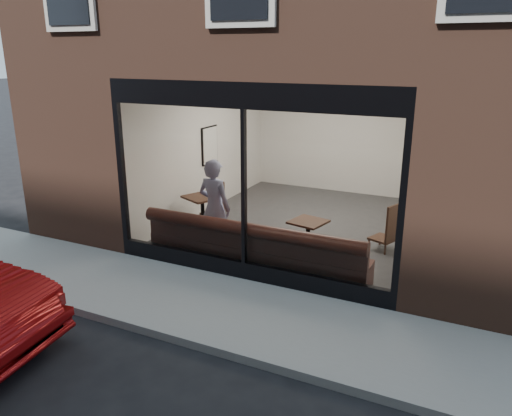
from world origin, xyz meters
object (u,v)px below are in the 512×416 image
at_px(banquette, 255,257).
at_px(cafe_table_left, 202,197).
at_px(cafe_chair_left, 212,213).
at_px(cafe_table_right, 308,222).
at_px(person, 215,208).
at_px(cafe_chair_right, 383,239).

relative_size(banquette, cafe_table_left, 6.09).
bearing_deg(cafe_chair_left, banquette, 152.87).
height_order(banquette, cafe_chair_left, banquette).
bearing_deg(cafe_table_left, cafe_table_right, -11.79).
distance_m(banquette, cafe_table_left, 2.31).
bearing_deg(cafe_chair_left, cafe_table_right, 174.59).
height_order(person, cafe_table_left, person).
relative_size(person, cafe_table_right, 3.13).
relative_size(person, cafe_chair_right, 4.24).
xyz_separation_m(person, cafe_table_left, (-0.87, 0.98, -0.16)).
bearing_deg(cafe_chair_right, cafe_chair_left, 22.89).
height_order(cafe_table_left, cafe_chair_right, cafe_table_left).
xyz_separation_m(banquette, person, (-0.98, 0.32, 0.68)).
bearing_deg(cafe_table_left, person, -48.24).
height_order(cafe_table_left, cafe_table_right, cafe_table_left).
xyz_separation_m(banquette, cafe_table_right, (0.68, 0.77, 0.52)).
height_order(cafe_table_left, cafe_chair_left, cafe_table_left).
xyz_separation_m(banquette, cafe_table_left, (-1.85, 1.29, 0.52)).
bearing_deg(cafe_table_right, cafe_table_left, 168.21).
bearing_deg(banquette, cafe_table_right, 48.45).
xyz_separation_m(cafe_chair_left, cafe_chair_right, (3.71, 0.06, 0.00)).
height_order(cafe_table_right, cafe_chair_left, cafe_table_right).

